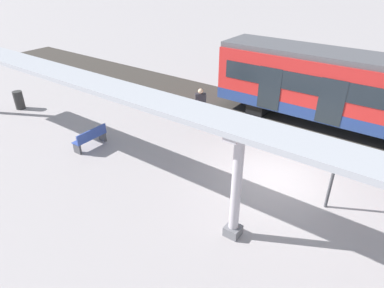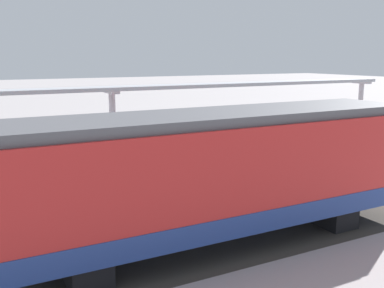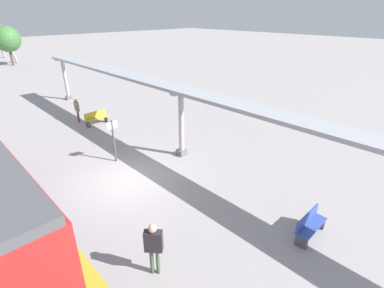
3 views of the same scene
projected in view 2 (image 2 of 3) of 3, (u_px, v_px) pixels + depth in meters
The scene contains 11 objects.
ground_plane at pixel (151, 188), 17.01m from camera, with size 176.00×176.00×0.00m, color #9F9899.
tactile_edge_strip at pixel (198, 218), 13.86m from camera, with size 0.53×38.20×0.01m, color gold.
trackbed at pixel (232, 239), 12.25m from camera, with size 3.20×50.20×0.01m, color #38332D.
train_near_carriage at pixel (217, 176), 11.69m from camera, with size 2.65×11.35×3.48m.
canopy_pillar_nearest at pixel (360, 110), 26.59m from camera, with size 1.10×0.44×3.42m.
canopy_pillar_second at pixel (113, 130), 19.56m from camera, with size 1.10×0.44×3.42m.
canopy_beam at pixel (118, 88), 19.35m from camera, with size 1.20×30.37×0.16m, color #A8AAB2.
bench_mid_platform at pixel (265, 147), 22.47m from camera, with size 1.51×0.47×0.86m.
trash_bin at pixel (363, 137), 25.03m from camera, with size 0.48×0.48×0.96m, color #323130.
platform_info_sign at pixel (92, 156), 16.32m from camera, with size 0.56×0.10×2.20m.
passenger_waiting_near_edge at pixel (291, 157), 17.21m from camera, with size 0.51×0.53×1.76m.
Camera 2 is at (-15.16, 6.43, 4.84)m, focal length 42.51 mm.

